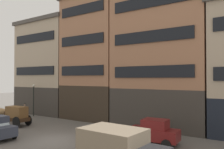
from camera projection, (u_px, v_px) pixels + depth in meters
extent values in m
plane|color=#605B56|center=(53.00, 140.00, 18.03)|extent=(120.00, 120.00, 0.00)
cube|color=#38332D|center=(52.00, 99.00, 33.20)|extent=(9.18, 5.96, 3.68)
cube|color=tan|center=(52.00, 56.00, 33.31)|extent=(9.18, 5.96, 8.86)
cube|color=#47423D|center=(52.00, 24.00, 33.39)|extent=(9.68, 6.46, 0.50)
cube|color=black|center=(34.00, 71.00, 30.75)|extent=(7.71, 0.12, 1.10)
cube|color=black|center=(34.00, 38.00, 30.83)|extent=(7.71, 0.12, 1.10)
cube|color=#33281E|center=(98.00, 102.00, 28.47)|extent=(7.38, 5.96, 4.03)
cube|color=#9E6B4C|center=(98.00, 43.00, 28.60)|extent=(7.38, 5.96, 10.43)
cube|color=#47423D|center=(98.00, 0.00, 28.70)|extent=(7.88, 6.46, 0.50)
cube|color=black|center=(81.00, 71.00, 26.02)|extent=(6.20, 0.12, 1.10)
cube|color=black|center=(81.00, 40.00, 26.08)|extent=(6.20, 0.12, 1.10)
cube|color=black|center=(81.00, 10.00, 26.15)|extent=(6.20, 0.12, 1.10)
cube|color=#38332D|center=(163.00, 107.00, 23.68)|extent=(9.39, 5.96, 3.86)
cube|color=#9E6B4C|center=(163.00, 25.00, 23.83)|extent=(9.39, 5.96, 13.08)
cube|color=black|center=(151.00, 72.00, 21.23)|extent=(7.89, 0.12, 1.10)
cube|color=black|center=(151.00, 36.00, 21.28)|extent=(7.89, 0.12, 1.10)
cube|color=black|center=(151.00, 1.00, 21.34)|extent=(7.89, 0.12, 1.10)
cube|color=#3D2819|center=(17.00, 119.00, 23.68)|extent=(2.76, 1.44, 0.36)
cube|color=brown|center=(17.00, 112.00, 23.69)|extent=(2.35, 1.22, 1.10)
cube|color=#3D2819|center=(10.00, 113.00, 24.28)|extent=(0.45, 1.06, 0.50)
cylinder|color=black|center=(5.00, 121.00, 23.53)|extent=(1.10, 0.14, 1.10)
cylinder|color=black|center=(17.00, 119.00, 24.75)|extent=(1.10, 0.14, 1.10)
cylinder|color=black|center=(16.00, 122.00, 22.60)|extent=(1.10, 0.14, 1.10)
cylinder|color=black|center=(28.00, 120.00, 23.82)|extent=(1.10, 0.14, 1.10)
ellipsoid|color=#937047|center=(1.00, 111.00, 25.32)|extent=(1.73, 0.69, 0.70)
cylinder|color=#937047|center=(6.00, 113.00, 24.90)|extent=(0.27, 0.11, 0.65)
cylinder|color=black|center=(2.00, 119.00, 24.86)|extent=(0.14, 0.14, 0.95)
cylinder|color=black|center=(6.00, 119.00, 25.17)|extent=(0.14, 0.14, 0.95)
cube|color=silver|center=(1.00, 123.00, 18.06)|extent=(0.37, 1.32, 0.56)
cylinder|color=black|center=(14.00, 135.00, 18.43)|extent=(0.67, 0.20, 0.66)
cube|color=maroon|center=(153.00, 134.00, 17.11)|extent=(3.81, 1.87, 0.80)
cube|color=maroon|center=(155.00, 124.00, 17.05)|extent=(1.90, 1.57, 0.70)
cube|color=silver|center=(145.00, 125.00, 17.47)|extent=(0.43, 1.33, 0.56)
cylinder|color=black|center=(134.00, 140.00, 16.97)|extent=(0.67, 0.23, 0.66)
cylinder|color=black|center=(143.00, 135.00, 18.43)|extent=(0.67, 0.23, 0.66)
cylinder|color=black|center=(166.00, 144.00, 15.78)|extent=(0.67, 0.23, 0.66)
cylinder|color=black|center=(173.00, 139.00, 17.23)|extent=(0.67, 0.23, 0.66)
cylinder|color=#38332D|center=(24.00, 114.00, 28.47)|extent=(0.16, 0.16, 0.85)
cylinder|color=#38332D|center=(25.00, 114.00, 28.36)|extent=(0.16, 0.16, 0.85)
cylinder|color=#38332D|center=(25.00, 108.00, 28.43)|extent=(0.43, 0.43, 0.62)
sphere|color=tan|center=(25.00, 105.00, 28.43)|extent=(0.22, 0.22, 0.22)
cylinder|color=#38332D|center=(25.00, 104.00, 28.44)|extent=(0.28, 0.28, 0.02)
cylinder|color=#38332D|center=(25.00, 104.00, 28.44)|extent=(0.18, 0.18, 0.09)
cylinder|color=black|center=(33.00, 101.00, 29.76)|extent=(0.12, 0.12, 3.80)
sphere|color=silver|center=(34.00, 86.00, 29.80)|extent=(0.32, 0.32, 0.32)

